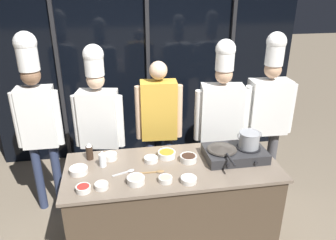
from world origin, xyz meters
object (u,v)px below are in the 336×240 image
(chef_pastry, at_px, (268,107))
(chef_sous, at_px, (99,118))
(prep_bowl_shrimp, at_px, (136,180))
(chef_line, at_px, (221,114))
(squeeze_bottle_soy, at_px, (89,151))
(stock_pot, at_px, (249,139))
(prep_bowl_ginger, at_px, (165,179))
(prep_bowl_rice, at_px, (110,156))
(prep_bowl_garlic, at_px, (189,179))
(person_guest, at_px, (159,119))
(prep_bowl_onion, at_px, (79,170))
(prep_bowl_soy_glaze, at_px, (188,158))
(prep_bowl_bell_pepper, at_px, (83,188))
(frying_pan, at_px, (222,148))
(prep_bowl_carrots, at_px, (167,154))
(chef_head, at_px, (37,110))
(prep_bowl_noodles, at_px, (151,159))
(serving_spoon_slotted, at_px, (157,172))
(squeeze_bottle_clear, at_px, (102,159))
(portable_stove, at_px, (235,153))
(prep_bowl_chicken, at_px, (102,185))
(serving_spoon_solid, at_px, (127,172))

(chef_pastry, bearing_deg, chef_sous, 1.32)
(prep_bowl_shrimp, xyz_separation_m, chef_line, (1.02, 0.89, 0.16))
(squeeze_bottle_soy, bearing_deg, stock_pot, -8.08)
(chef_pastry, bearing_deg, prep_bowl_ginger, 37.45)
(prep_bowl_rice, height_order, prep_bowl_garlic, prep_bowl_rice)
(chef_sous, bearing_deg, chef_line, -172.07)
(person_guest, xyz_separation_m, chef_pastry, (1.26, -0.04, 0.08))
(prep_bowl_onion, relative_size, chef_sous, 0.09)
(prep_bowl_soy_glaze, bearing_deg, prep_bowl_bell_pepper, -161.18)
(person_guest, bearing_deg, squeeze_bottle_soy, 38.42)
(frying_pan, bearing_deg, chef_pastry, 41.73)
(prep_bowl_carrots, bearing_deg, chef_pastry, 23.45)
(prep_bowl_shrimp, relative_size, chef_head, 0.08)
(prep_bowl_onion, relative_size, prep_bowl_noodles, 1.22)
(person_guest, bearing_deg, prep_bowl_shrimp, 74.83)
(frying_pan, relative_size, serving_spoon_slotted, 2.15)
(prep_bowl_soy_glaze, bearing_deg, prep_bowl_ginger, -132.08)
(chef_head, bearing_deg, chef_sous, 178.39)
(squeeze_bottle_soy, distance_m, prep_bowl_garlic, 0.99)
(squeeze_bottle_clear, xyz_separation_m, person_guest, (0.61, 0.66, 0.07))
(squeeze_bottle_clear, bearing_deg, chef_pastry, 18.28)
(squeeze_bottle_clear, distance_m, serving_spoon_slotted, 0.51)
(stock_pot, bearing_deg, prep_bowl_rice, 172.22)
(frying_pan, xyz_separation_m, chef_sous, (-1.14, 0.71, 0.09))
(prep_bowl_garlic, height_order, chef_sous, chef_sous)
(prep_bowl_onion, height_order, prep_bowl_garlic, prep_bowl_onion)
(portable_stove, distance_m, chef_pastry, 0.94)
(chef_sous, relative_size, chef_pastry, 0.96)
(serving_spoon_slotted, xyz_separation_m, chef_sous, (-0.50, 0.83, 0.20))
(chef_pastry, bearing_deg, stock_pot, 55.43)
(prep_bowl_noodles, height_order, chef_sous, chef_sous)
(stock_pot, height_order, chef_pastry, chef_pastry)
(portable_stove, height_order, person_guest, person_guest)
(portable_stove, height_order, prep_bowl_bell_pepper, portable_stove)
(prep_bowl_onion, bearing_deg, prep_bowl_rice, 35.68)
(squeeze_bottle_soy, distance_m, prep_bowl_chicken, 0.51)
(portable_stove, distance_m, prep_bowl_ginger, 0.76)
(squeeze_bottle_soy, height_order, prep_bowl_bell_pepper, squeeze_bottle_soy)
(frying_pan, relative_size, prep_bowl_shrimp, 3.19)
(squeeze_bottle_clear, distance_m, prep_bowl_garlic, 0.81)
(squeeze_bottle_clear, relative_size, prep_bowl_ginger, 1.29)
(frying_pan, height_order, squeeze_bottle_clear, squeeze_bottle_clear)
(prep_bowl_bell_pepper, bearing_deg, person_guest, 53.26)
(chef_sous, bearing_deg, stock_pot, 164.13)
(frying_pan, height_order, prep_bowl_bell_pepper, frying_pan)
(prep_bowl_shrimp, height_order, prep_bowl_bell_pepper, prep_bowl_shrimp)
(chef_sous, bearing_deg, chef_pastry, -169.97)
(serving_spoon_solid, bearing_deg, prep_bowl_noodles, 34.07)
(prep_bowl_ginger, bearing_deg, stock_pot, 18.22)
(squeeze_bottle_clear, xyz_separation_m, prep_bowl_shrimp, (0.27, -0.32, -0.04))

